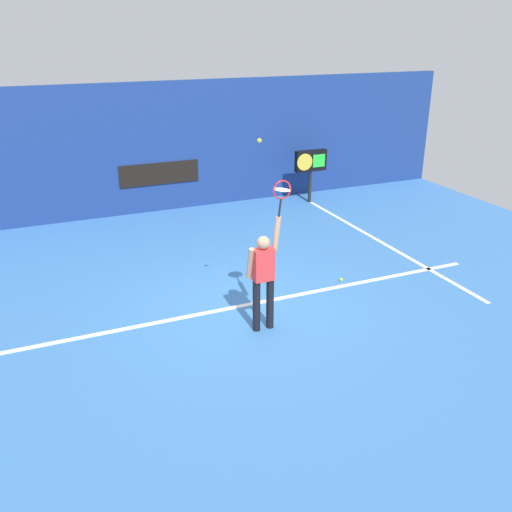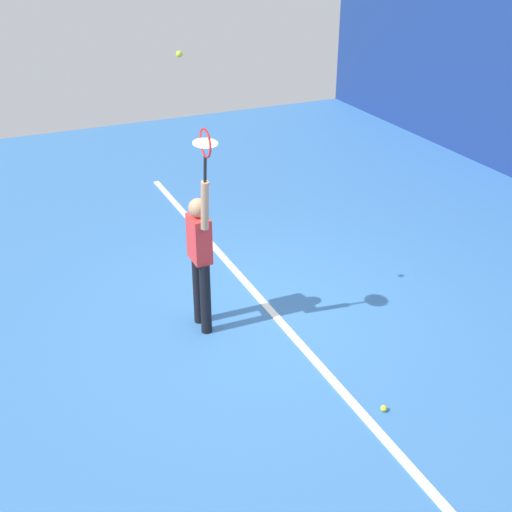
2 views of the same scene
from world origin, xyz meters
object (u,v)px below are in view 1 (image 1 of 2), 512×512
tennis_racket (282,192)px  spare_ball (341,280)px  scoreboard_clock (311,163)px  tennis_player (263,275)px  tennis_ball (259,140)px

tennis_racket → spare_ball: size_ratio=9.09×
scoreboard_clock → spare_ball: (-2.01, -5.13, -1.13)m
tennis_player → scoreboard_clock: (4.25, 6.26, 0.16)m
tennis_player → tennis_ball: (-0.12, -0.09, 2.24)m
tennis_player → scoreboard_clock: size_ratio=1.30×
tennis_racket → scoreboard_clock: tennis_racket is taller
tennis_ball → tennis_player: bearing=38.9°
tennis_racket → tennis_player: bearing=179.2°
scoreboard_clock → spare_ball: scoreboard_clock is taller
tennis_player → spare_ball: tennis_player is taller
tennis_racket → spare_ball: tennis_racket is taller
tennis_racket → tennis_ball: bearing=-168.3°
tennis_ball → scoreboard_clock: 7.98m
tennis_ball → tennis_racket: bearing=11.7°
tennis_racket → scoreboard_clock: size_ratio=0.40×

